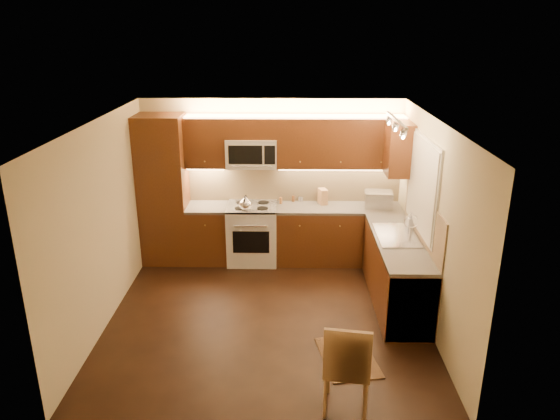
{
  "coord_description": "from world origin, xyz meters",
  "views": [
    {
      "loc": [
        0.26,
        -5.93,
        3.55
      ],
      "look_at": [
        0.15,
        0.55,
        1.25
      ],
      "focal_mm": 33.75,
      "sensor_mm": 36.0,
      "label": 1
    }
  ],
  "objects_px": {
    "stove": "(252,233)",
    "knife_block": "(323,196)",
    "kettle": "(245,203)",
    "dining_chair": "(347,364)",
    "microwave": "(252,153)",
    "sink": "(397,230)",
    "soap_bottle": "(411,220)",
    "toaster_oven": "(378,199)"
  },
  "relations": [
    {
      "from": "stove",
      "to": "soap_bottle",
      "type": "height_order",
      "value": "soap_bottle"
    },
    {
      "from": "microwave",
      "to": "kettle",
      "type": "bearing_deg",
      "value": -103.85
    },
    {
      "from": "soap_bottle",
      "to": "dining_chair",
      "type": "relative_size",
      "value": 0.22
    },
    {
      "from": "kettle",
      "to": "dining_chair",
      "type": "height_order",
      "value": "kettle"
    },
    {
      "from": "microwave",
      "to": "dining_chair",
      "type": "xyz_separation_m",
      "value": [
        1.13,
        -3.51,
        -1.23
      ]
    },
    {
      "from": "microwave",
      "to": "dining_chair",
      "type": "relative_size",
      "value": 0.77
    },
    {
      "from": "toaster_oven",
      "to": "stove",
      "type": "bearing_deg",
      "value": -174.78
    },
    {
      "from": "microwave",
      "to": "toaster_oven",
      "type": "relative_size",
      "value": 1.85
    },
    {
      "from": "soap_bottle",
      "to": "knife_block",
      "type": "bearing_deg",
      "value": 126.45
    },
    {
      "from": "sink",
      "to": "toaster_oven",
      "type": "height_order",
      "value": "toaster_oven"
    },
    {
      "from": "sink",
      "to": "knife_block",
      "type": "relative_size",
      "value": 3.58
    },
    {
      "from": "stove",
      "to": "sink",
      "type": "xyz_separation_m",
      "value": [
        2.0,
        -1.12,
        0.52
      ]
    },
    {
      "from": "microwave",
      "to": "kettle",
      "type": "xyz_separation_m",
      "value": [
        -0.08,
        -0.33,
        -0.68
      ]
    },
    {
      "from": "sink",
      "to": "stove",
      "type": "bearing_deg",
      "value": 150.64
    },
    {
      "from": "stove",
      "to": "dining_chair",
      "type": "relative_size",
      "value": 0.94
    },
    {
      "from": "kettle",
      "to": "microwave",
      "type": "bearing_deg",
      "value": 86.42
    },
    {
      "from": "knife_block",
      "to": "soap_bottle",
      "type": "bearing_deg",
      "value": -57.86
    },
    {
      "from": "stove",
      "to": "knife_block",
      "type": "bearing_deg",
      "value": 8.52
    },
    {
      "from": "stove",
      "to": "microwave",
      "type": "height_order",
      "value": "microwave"
    },
    {
      "from": "microwave",
      "to": "sink",
      "type": "height_order",
      "value": "microwave"
    },
    {
      "from": "knife_block",
      "to": "dining_chair",
      "type": "distance_m",
      "value": 3.58
    },
    {
      "from": "stove",
      "to": "dining_chair",
      "type": "height_order",
      "value": "dining_chair"
    },
    {
      "from": "dining_chair",
      "to": "sink",
      "type": "bearing_deg",
      "value": 77.56
    },
    {
      "from": "kettle",
      "to": "toaster_oven",
      "type": "xyz_separation_m",
      "value": [
        2.01,
        0.22,
        -0.01
      ]
    },
    {
      "from": "knife_block",
      "to": "dining_chair",
      "type": "xyz_separation_m",
      "value": [
        0.04,
        -3.54,
        -0.53
      ]
    },
    {
      "from": "knife_block",
      "to": "sink",
      "type": "bearing_deg",
      "value": -71.95
    },
    {
      "from": "soap_bottle",
      "to": "toaster_oven",
      "type": "bearing_deg",
      "value": 97.24
    },
    {
      "from": "sink",
      "to": "dining_chair",
      "type": "relative_size",
      "value": 0.87
    },
    {
      "from": "stove",
      "to": "kettle",
      "type": "bearing_deg",
      "value": -112.48
    },
    {
      "from": "sink",
      "to": "dining_chair",
      "type": "height_order",
      "value": "sink"
    },
    {
      "from": "soap_bottle",
      "to": "microwave",
      "type": "bearing_deg",
      "value": 143.99
    },
    {
      "from": "toaster_oven",
      "to": "knife_block",
      "type": "relative_size",
      "value": 1.71
    },
    {
      "from": "microwave",
      "to": "soap_bottle",
      "type": "distance_m",
      "value": 2.54
    },
    {
      "from": "microwave",
      "to": "toaster_oven",
      "type": "bearing_deg",
      "value": -3.35
    },
    {
      "from": "kettle",
      "to": "stove",
      "type": "bearing_deg",
      "value": 77.79
    },
    {
      "from": "knife_block",
      "to": "dining_chair",
      "type": "bearing_deg",
      "value": -106.49
    },
    {
      "from": "stove",
      "to": "microwave",
      "type": "relative_size",
      "value": 1.21
    },
    {
      "from": "microwave",
      "to": "dining_chair",
      "type": "bearing_deg",
      "value": -72.14
    },
    {
      "from": "microwave",
      "to": "knife_block",
      "type": "xyz_separation_m",
      "value": [
        1.09,
        0.03,
        -0.7
      ]
    },
    {
      "from": "stove",
      "to": "kettle",
      "type": "distance_m",
      "value": 0.62
    },
    {
      "from": "toaster_oven",
      "to": "soap_bottle",
      "type": "height_order",
      "value": "toaster_oven"
    },
    {
      "from": "knife_block",
      "to": "soap_bottle",
      "type": "distance_m",
      "value": 1.52
    }
  ]
}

